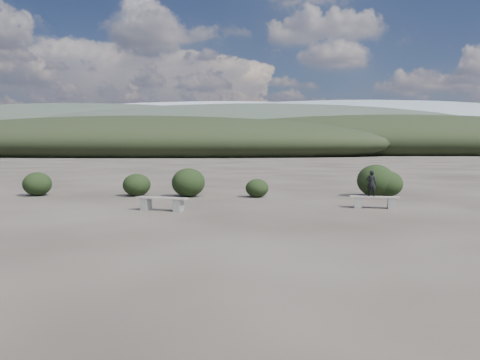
{
  "coord_description": "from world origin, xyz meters",
  "views": [
    {
      "loc": [
        0.29,
        -11.82,
        2.22
      ],
      "look_at": [
        -0.14,
        3.5,
        1.1
      ],
      "focal_mm": 35.0,
      "sensor_mm": 36.0,
      "label": 1
    }
  ],
  "objects": [
    {
      "name": "shrub_d",
      "position": [
        5.66,
        8.72,
        0.71
      ],
      "size": [
        1.61,
        1.61,
        1.41
      ],
      "primitive_type": "ellipsoid",
      "color": "black",
      "rests_on": "ground"
    },
    {
      "name": "shrub_a",
      "position": [
        -4.86,
        8.63,
        0.5
      ],
      "size": [
        1.22,
        1.22,
        1.0
      ],
      "primitive_type": "ellipsoid",
      "color": "black",
      "rests_on": "ground"
    },
    {
      "name": "shrub_b",
      "position": [
        -2.54,
        8.47,
        0.62
      ],
      "size": [
        1.46,
        1.46,
        1.25
      ],
      "primitive_type": "ellipsoid",
      "color": "black",
      "rests_on": "ground"
    },
    {
      "name": "ground",
      "position": [
        0.0,
        0.0,
        0.0
      ],
      "size": [
        1200.0,
        1200.0,
        0.0
      ],
      "primitive_type": "plane",
      "color": "#2A2520",
      "rests_on": "ground"
    },
    {
      "name": "bench_right",
      "position": [
        4.61,
        4.84,
        0.26
      ],
      "size": [
        1.76,
        0.68,
        0.43
      ],
      "rotation": [
        0.0,
        0.0,
        -0.19
      ],
      "color": "#65645E",
      "rests_on": "ground"
    },
    {
      "name": "bench_left",
      "position": [
        -2.83,
        4.0,
        0.28
      ],
      "size": [
        1.89,
        0.9,
        0.46
      ],
      "rotation": [
        0.0,
        0.0,
        -0.29
      ],
      "color": "#65645E",
      "rests_on": "ground"
    },
    {
      "name": "mountain_ridges",
      "position": [
        -7.48,
        339.06,
        10.84
      ],
      "size": [
        500.0,
        400.0,
        56.0
      ],
      "color": "black",
      "rests_on": "ground"
    },
    {
      "name": "seated_person",
      "position": [
        4.5,
        4.86,
        0.89
      ],
      "size": [
        0.39,
        0.33,
        0.93
      ],
      "primitive_type": "imported",
      "rotation": [
        0.0,
        0.0,
        2.79
      ],
      "color": "black",
      "rests_on": "bench_right"
    },
    {
      "name": "shrub_f",
      "position": [
        -9.34,
        8.69,
        0.53
      ],
      "size": [
        1.24,
        1.24,
        1.05
      ],
      "primitive_type": "ellipsoid",
      "color": "black",
      "rests_on": "ground"
    },
    {
      "name": "shrub_e",
      "position": [
        6.13,
        8.67,
        0.57
      ],
      "size": [
        1.37,
        1.37,
        1.14
      ],
      "primitive_type": "ellipsoid",
      "color": "black",
      "rests_on": "ground"
    },
    {
      "name": "shrub_c",
      "position": [
        0.46,
        8.33,
        0.4
      ],
      "size": [
        1.0,
        1.0,
        0.8
      ],
      "primitive_type": "ellipsoid",
      "color": "black",
      "rests_on": "ground"
    }
  ]
}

